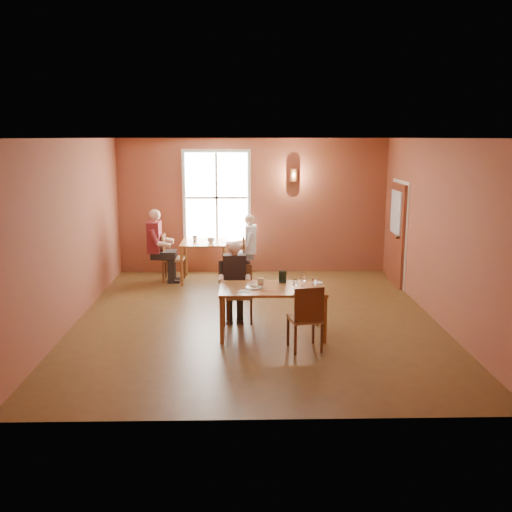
{
  "coord_description": "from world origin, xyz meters",
  "views": [
    {
      "loc": [
        -0.22,
        -9.2,
        3.01
      ],
      "look_at": [
        0.0,
        0.2,
        1.05
      ],
      "focal_mm": 40.0,
      "sensor_mm": 36.0,
      "label": 1
    }
  ],
  "objects_px": {
    "main_table": "(272,311)",
    "chair_diner_maroon": "(174,258)",
    "diner_maroon": "(172,246)",
    "diner_main": "(240,285)",
    "second_table": "(204,261)",
    "chair_diner_main": "(240,294)",
    "chair_diner_white": "(235,258)",
    "diner_white": "(236,249)",
    "chair_empty": "(305,317)"
  },
  "relations": [
    {
      "from": "chair_diner_maroon",
      "to": "chair_diner_main",
      "type": "bearing_deg",
      "value": 27.01
    },
    {
      "from": "chair_empty",
      "to": "chair_diner_white",
      "type": "height_order",
      "value": "chair_diner_white"
    },
    {
      "from": "chair_diner_white",
      "to": "chair_diner_maroon",
      "type": "height_order",
      "value": "chair_diner_maroon"
    },
    {
      "from": "diner_main",
      "to": "diner_maroon",
      "type": "relative_size",
      "value": 0.84
    },
    {
      "from": "second_table",
      "to": "diner_white",
      "type": "distance_m",
      "value": 0.73
    },
    {
      "from": "main_table",
      "to": "chair_diner_maroon",
      "type": "height_order",
      "value": "chair_diner_maroon"
    },
    {
      "from": "main_table",
      "to": "diner_main",
      "type": "relative_size",
      "value": 1.28
    },
    {
      "from": "main_table",
      "to": "chair_diner_maroon",
      "type": "relative_size",
      "value": 1.61
    },
    {
      "from": "chair_diner_main",
      "to": "diner_maroon",
      "type": "relative_size",
      "value": 0.62
    },
    {
      "from": "diner_main",
      "to": "chair_diner_maroon",
      "type": "bearing_deg",
      "value": -63.23
    },
    {
      "from": "chair_empty",
      "to": "second_table",
      "type": "xyz_separation_m",
      "value": [
        -1.72,
        4.09,
        -0.06
      ]
    },
    {
      "from": "diner_white",
      "to": "chair_diner_maroon",
      "type": "relative_size",
      "value": 1.36
    },
    {
      "from": "chair_diner_main",
      "to": "chair_empty",
      "type": "relative_size",
      "value": 0.96
    },
    {
      "from": "main_table",
      "to": "diner_main",
      "type": "bearing_deg",
      "value": 128.88
    },
    {
      "from": "diner_main",
      "to": "chair_diner_white",
      "type": "height_order",
      "value": "diner_main"
    },
    {
      "from": "diner_main",
      "to": "second_table",
      "type": "relative_size",
      "value": 1.32
    },
    {
      "from": "diner_main",
      "to": "diner_maroon",
      "type": "distance_m",
      "value": 3.18
    },
    {
      "from": "diner_main",
      "to": "chair_empty",
      "type": "xyz_separation_m",
      "value": [
        0.94,
        -1.26,
        -0.15
      ]
    },
    {
      "from": "main_table",
      "to": "diner_maroon",
      "type": "distance_m",
      "value": 3.98
    },
    {
      "from": "second_table",
      "to": "chair_diner_maroon",
      "type": "bearing_deg",
      "value": 180.0
    },
    {
      "from": "main_table",
      "to": "chair_diner_maroon",
      "type": "distance_m",
      "value": 3.95
    },
    {
      "from": "main_table",
      "to": "chair_empty",
      "type": "xyz_separation_m",
      "value": [
        0.44,
        -0.64,
        0.11
      ]
    },
    {
      "from": "diner_main",
      "to": "second_table",
      "type": "height_order",
      "value": "diner_main"
    },
    {
      "from": "diner_maroon",
      "to": "second_table",
      "type": "bearing_deg",
      "value": 90.0
    },
    {
      "from": "chair_diner_main",
      "to": "second_table",
      "type": "xyz_separation_m",
      "value": [
        -0.78,
        2.8,
        -0.04
      ]
    },
    {
      "from": "chair_empty",
      "to": "chair_diner_white",
      "type": "bearing_deg",
      "value": 93.65
    },
    {
      "from": "main_table",
      "to": "chair_diner_white",
      "type": "height_order",
      "value": "chair_diner_white"
    },
    {
      "from": "chair_diner_white",
      "to": "diner_maroon",
      "type": "bearing_deg",
      "value": 90.0
    },
    {
      "from": "chair_diner_main",
      "to": "chair_diner_white",
      "type": "relative_size",
      "value": 0.95
    },
    {
      "from": "diner_main",
      "to": "second_table",
      "type": "distance_m",
      "value": 2.94
    },
    {
      "from": "chair_diner_main",
      "to": "chair_diner_white",
      "type": "height_order",
      "value": "chair_diner_white"
    },
    {
      "from": "main_table",
      "to": "diner_maroon",
      "type": "bearing_deg",
      "value": 119.57
    },
    {
      "from": "chair_empty",
      "to": "chair_diner_maroon",
      "type": "distance_m",
      "value": 4.72
    },
    {
      "from": "chair_empty",
      "to": "diner_white",
      "type": "xyz_separation_m",
      "value": [
        -1.04,
        4.09,
        0.2
      ]
    },
    {
      "from": "diner_main",
      "to": "chair_diner_white",
      "type": "relative_size",
      "value": 1.29
    },
    {
      "from": "diner_white",
      "to": "diner_maroon",
      "type": "distance_m",
      "value": 1.36
    },
    {
      "from": "chair_diner_white",
      "to": "chair_diner_maroon",
      "type": "bearing_deg",
      "value": 90.0
    },
    {
      "from": "chair_diner_maroon",
      "to": "diner_maroon",
      "type": "height_order",
      "value": "diner_maroon"
    },
    {
      "from": "diner_main",
      "to": "chair_diner_white",
      "type": "xyz_separation_m",
      "value": [
        -0.13,
        2.83,
        -0.14
      ]
    },
    {
      "from": "diner_main",
      "to": "second_table",
      "type": "xyz_separation_m",
      "value": [
        -0.78,
        2.83,
        -0.21
      ]
    },
    {
      "from": "second_table",
      "to": "chair_diner_maroon",
      "type": "distance_m",
      "value": 0.66
    },
    {
      "from": "chair_diner_main",
      "to": "diner_white",
      "type": "distance_m",
      "value": 2.81
    },
    {
      "from": "diner_main",
      "to": "chair_empty",
      "type": "height_order",
      "value": "diner_main"
    },
    {
      "from": "chair_diner_maroon",
      "to": "diner_maroon",
      "type": "xyz_separation_m",
      "value": [
        -0.03,
        0.0,
        0.25
      ]
    },
    {
      "from": "main_table",
      "to": "diner_white",
      "type": "xyz_separation_m",
      "value": [
        -0.6,
        3.45,
        0.3
      ]
    },
    {
      "from": "chair_diner_main",
      "to": "diner_white",
      "type": "height_order",
      "value": "diner_white"
    },
    {
      "from": "chair_diner_maroon",
      "to": "chair_empty",
      "type": "bearing_deg",
      "value": 30.06
    },
    {
      "from": "diner_maroon",
      "to": "diner_white",
      "type": "bearing_deg",
      "value": 90.0
    },
    {
      "from": "second_table",
      "to": "main_table",
      "type": "bearing_deg",
      "value": -69.69
    },
    {
      "from": "diner_white",
      "to": "diner_main",
      "type": "bearing_deg",
      "value": -178.05
    }
  ]
}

